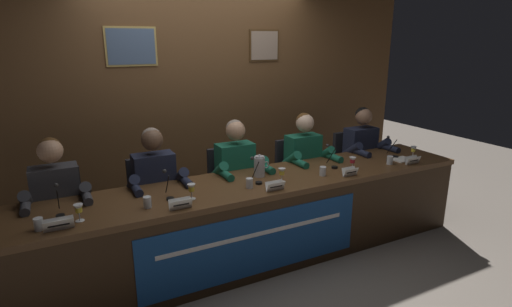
{
  "coord_description": "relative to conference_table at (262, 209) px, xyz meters",
  "views": [
    {
      "loc": [
        -1.55,
        -3.01,
        1.96
      ],
      "look_at": [
        0.0,
        0.0,
        1.01
      ],
      "focal_mm": 28.29,
      "sensor_mm": 36.0,
      "label": 1
    }
  ],
  "objects": [
    {
      "name": "ground_plane",
      "position": [
        0.0,
        0.12,
        -0.53
      ],
      "size": [
        12.0,
        12.0,
        0.0
      ],
      "primitive_type": "plane",
      "color": "#70665B"
    },
    {
      "name": "wall_back_panelled",
      "position": [
        0.0,
        1.44,
        0.78
      ],
      "size": [
        5.48,
        0.14,
        2.6
      ],
      "color": "brown",
      "rests_on": "ground_plane"
    },
    {
      "name": "conference_table",
      "position": [
        0.0,
        0.0,
        0.0
      ],
      "size": [
        4.28,
        0.76,
        0.76
      ],
      "color": "brown",
      "rests_on": "ground_plane"
    },
    {
      "name": "chair_far_left",
      "position": [
        -1.59,
        0.68,
        -0.09
      ],
      "size": [
        0.44,
        0.45,
        0.9
      ],
      "color": "black",
      "rests_on": "ground_plane"
    },
    {
      "name": "panelist_far_left",
      "position": [
        -1.59,
        0.48,
        0.19
      ],
      "size": [
        0.51,
        0.48,
        1.23
      ],
      "color": "black",
      "rests_on": "ground_plane"
    },
    {
      "name": "nameplate_far_left",
      "position": [
        -1.59,
        -0.15,
        0.27
      ],
      "size": [
        0.19,
        0.06,
        0.08
      ],
      "color": "white",
      "rests_on": "conference_table"
    },
    {
      "name": "juice_glass_far_left",
      "position": [
        -1.46,
        -0.06,
        0.32
      ],
      "size": [
        0.06,
        0.06,
        0.12
      ],
      "color": "white",
      "rests_on": "conference_table"
    },
    {
      "name": "water_cup_far_left",
      "position": [
        -1.71,
        -0.09,
        0.27
      ],
      "size": [
        0.06,
        0.06,
        0.08
      ],
      "color": "silver",
      "rests_on": "conference_table"
    },
    {
      "name": "microphone_far_left",
      "position": [
        -1.58,
        0.11,
        0.3
      ],
      "size": [
        0.06,
        0.17,
        0.22
      ],
      "color": "black",
      "rests_on": "conference_table"
    },
    {
      "name": "chair_left",
      "position": [
        -0.79,
        0.68,
        -0.09
      ],
      "size": [
        0.44,
        0.45,
        0.9
      ],
      "color": "black",
      "rests_on": "ground_plane"
    },
    {
      "name": "panelist_left",
      "position": [
        -0.79,
        0.48,
        0.19
      ],
      "size": [
        0.51,
        0.48,
        1.23
      ],
      "color": "black",
      "rests_on": "ground_plane"
    },
    {
      "name": "nameplate_left",
      "position": [
        -0.78,
        -0.18,
        0.27
      ],
      "size": [
        0.17,
        0.06,
        0.08
      ],
      "color": "white",
      "rests_on": "conference_table"
    },
    {
      "name": "juice_glass_left",
      "position": [
        -0.64,
        -0.03,
        0.32
      ],
      "size": [
        0.06,
        0.06,
        0.12
      ],
      "color": "white",
      "rests_on": "conference_table"
    },
    {
      "name": "water_cup_left",
      "position": [
        -0.99,
        -0.04,
        0.27
      ],
      "size": [
        0.06,
        0.06,
        0.08
      ],
      "color": "silver",
      "rests_on": "conference_table"
    },
    {
      "name": "microphone_left",
      "position": [
        -0.8,
        0.07,
        0.3
      ],
      "size": [
        0.06,
        0.17,
        0.22
      ],
      "color": "black",
      "rests_on": "conference_table"
    },
    {
      "name": "chair_center",
      "position": [
        0.0,
        0.68,
        -0.09
      ],
      "size": [
        0.44,
        0.45,
        0.9
      ],
      "color": "black",
      "rests_on": "ground_plane"
    },
    {
      "name": "panelist_center",
      "position": [
        0.0,
        0.48,
        0.19
      ],
      "size": [
        0.51,
        0.48,
        1.23
      ],
      "color": "black",
      "rests_on": "ground_plane"
    },
    {
      "name": "nameplate_center",
      "position": [
        0.03,
        -0.17,
        0.27
      ],
      "size": [
        0.16,
        0.06,
        0.08
      ],
      "color": "white",
      "rests_on": "conference_table"
    },
    {
      "name": "juice_glass_center",
      "position": [
        0.19,
        -0.01,
        0.32
      ],
      "size": [
        0.06,
        0.06,
        0.12
      ],
      "color": "white",
      "rests_on": "conference_table"
    },
    {
      "name": "water_cup_center",
      "position": [
        -0.13,
        -0.02,
        0.27
      ],
      "size": [
        0.06,
        0.06,
        0.08
      ],
      "color": "silver",
      "rests_on": "conference_table"
    },
    {
      "name": "microphone_center",
      "position": [
        -0.01,
        0.07,
        0.3
      ],
      "size": [
        0.06,
        0.17,
        0.22
      ],
      "color": "black",
      "rests_on": "conference_table"
    },
    {
      "name": "chair_right",
      "position": [
        0.8,
        0.68,
        -0.09
      ],
      "size": [
        0.44,
        0.45,
        0.9
      ],
      "color": "black",
      "rests_on": "ground_plane"
    },
    {
      "name": "panelist_right",
      "position": [
        0.8,
        0.48,
        0.19
      ],
      "size": [
        0.51,
        0.48,
        1.23
      ],
      "color": "black",
      "rests_on": "ground_plane"
    },
    {
      "name": "nameplate_right",
      "position": [
        0.83,
        -0.17,
        0.27
      ],
      "size": [
        0.15,
        0.06,
        0.08
      ],
      "color": "white",
      "rests_on": "conference_table"
    },
    {
      "name": "juice_glass_right",
      "position": [
        0.97,
        -0.03,
        0.32
      ],
      "size": [
        0.06,
        0.06,
        0.12
      ],
      "color": "white",
      "rests_on": "conference_table"
    },
    {
      "name": "water_cup_right",
      "position": [
        0.61,
        -0.04,
        0.27
      ],
      "size": [
        0.06,
        0.06,
        0.08
      ],
      "color": "silver",
      "rests_on": "conference_table"
    },
    {
      "name": "microphone_right",
      "position": [
        0.85,
        0.12,
        0.3
      ],
      "size": [
        0.06,
        0.17,
        0.22
      ],
      "color": "black",
      "rests_on": "conference_table"
    },
    {
      "name": "chair_far_right",
      "position": [
        1.6,
        0.68,
        -0.09
      ],
      "size": [
        0.44,
        0.45,
        0.9
      ],
      "color": "black",
      "rests_on": "ground_plane"
    },
    {
      "name": "panelist_far_right",
      "position": [
        1.6,
        0.48,
        0.19
      ],
      "size": [
        0.51,
        0.48,
        1.23
      ],
      "color": "black",
      "rests_on": "ground_plane"
    },
    {
      "name": "nameplate_far_right",
      "position": [
        1.63,
        -0.16,
        0.27
      ],
      "size": [
        0.17,
        0.06,
        0.08
      ],
      "color": "white",
      "rests_on": "conference_table"
    },
    {
      "name": "juice_glass_far_right",
      "position": [
        1.81,
        -0.0,
        0.32
      ],
      "size": [
        0.06,
        0.06,
        0.12
      ],
      "color": "white",
      "rests_on": "conference_table"
    },
    {
      "name": "water_cup_far_right",
      "position": [
        1.42,
        -0.07,
        0.27
      ],
      "size": [
        0.06,
        0.06,
        0.08
      ],
      "color": "silver",
      "rests_on": "conference_table"
    },
    {
      "name": "microphone_far_right",
      "position": [
        1.64,
        0.11,
        0.3
      ],
      "size": [
        0.06,
        0.17,
        0.22
      ],
      "color": "black",
      "rests_on": "conference_table"
    },
    {
      "name": "water_pitcher_central",
      "position": [
        0.09,
        0.21,
        0.33
      ],
      "size": [
        0.15,
        0.1,
        0.21
      ],
      "color": "silver",
      "rests_on": "conference_table"
    },
    {
      "name": "document_stack_far_right",
      "position": [
        1.65,
        -0.01,
        0.24
      ],
      "size": [
        0.22,
        0.17,
        0.01
      ],
      "color": "white",
      "rests_on": "conference_table"
    }
  ]
}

